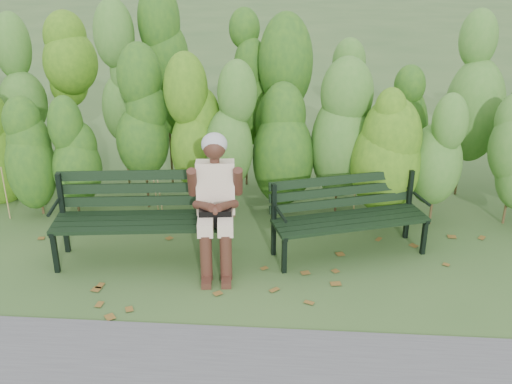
{
  "coord_description": "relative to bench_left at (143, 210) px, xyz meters",
  "views": [
    {
      "loc": [
        0.42,
        -5.27,
        3.17
      ],
      "look_at": [
        0.0,
        0.35,
        0.75
      ],
      "focal_mm": 42.0,
      "sensor_mm": 36.0,
      "label": 1
    }
  ],
  "objects": [
    {
      "name": "bench_left",
      "position": [
        0.0,
        0.0,
        0.0
      ],
      "size": [
        1.87,
        0.8,
        0.91
      ],
      "color": "black",
      "rests_on": "ground"
    },
    {
      "name": "hedge_band",
      "position": [
        1.18,
        1.58,
        0.72
      ],
      "size": [
        11.04,
        1.67,
        2.42
      ],
      "color": "#47381E",
      "rests_on": "ground"
    },
    {
      "name": "leaf_litter",
      "position": [
        1.25,
        -0.38,
        -0.53
      ],
      "size": [
        5.08,
        2.05,
        0.01
      ],
      "color": "brown",
      "rests_on": "ground"
    },
    {
      "name": "seated_woman",
      "position": [
        0.78,
        -0.1,
        0.24
      ],
      "size": [
        0.58,
        0.84,
        1.38
      ],
      "color": "beige",
      "rests_on": "ground"
    },
    {
      "name": "bench_right",
      "position": [
        2.14,
        0.27,
        -0.05
      ],
      "size": [
        1.72,
        1.03,
        0.82
      ],
      "color": "black",
      "rests_on": "ground"
    },
    {
      "name": "ground",
      "position": [
        1.18,
        -0.28,
        -0.54
      ],
      "size": [
        80.0,
        80.0,
        0.0
      ],
      "primitive_type": "plane",
      "color": "#2F4F23"
    }
  ]
}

